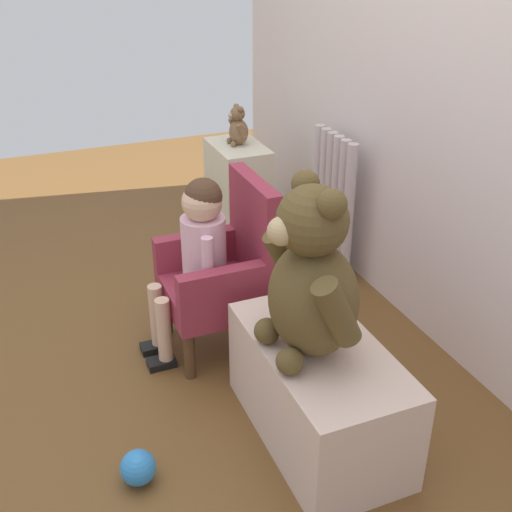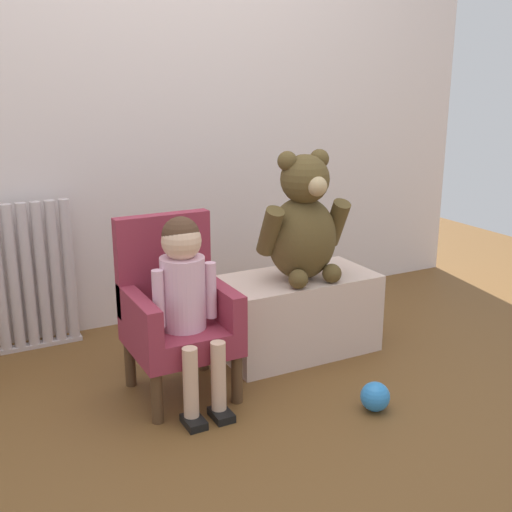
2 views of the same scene
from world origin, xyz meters
name	(u,v)px [view 1 (image 1 of 2)]	position (x,y,z in m)	size (l,w,h in m)	color
ground_plane	(137,400)	(0.00, 0.00, 0.00)	(6.00, 6.00, 0.00)	brown
back_wall	(467,36)	(0.00, 1.26, 1.20)	(3.80, 0.05, 2.40)	silver
radiator	(332,204)	(-0.64, 1.13, 0.34)	(0.37, 0.05, 0.69)	#C1B2B4
small_dresser	(238,191)	(-1.16, 0.84, 0.26)	(0.39, 0.28, 0.51)	beige
child_armchair	(226,270)	(-0.22, 0.44, 0.34)	(0.39, 0.39, 0.70)	maroon
child_figure	(198,243)	(-0.22, 0.33, 0.48)	(0.25, 0.35, 0.73)	#DCACC1
low_bench	(318,391)	(0.40, 0.53, 0.18)	(0.70, 0.37, 0.36)	beige
large_teddy_bear	(312,280)	(0.39, 0.49, 0.61)	(0.41, 0.29, 0.57)	brown
small_teddy_bear	(238,127)	(-1.17, 0.85, 0.61)	(0.15, 0.11, 0.21)	brown
toy_ball	(138,468)	(0.38, -0.08, 0.06)	(0.11, 0.11, 0.11)	#2E80CD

